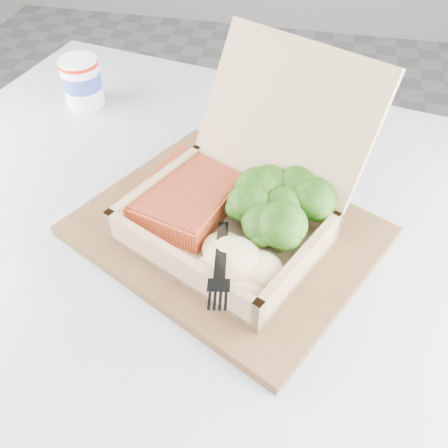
% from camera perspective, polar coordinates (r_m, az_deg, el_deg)
% --- Properties ---
extents(floor, '(4.00, 4.00, 0.00)m').
position_cam_1_polar(floor, '(1.46, 12.51, -12.53)').
color(floor, '#939398').
rests_on(floor, ground).
extents(cafe_table, '(1.03, 1.03, 0.76)m').
position_cam_1_polar(cafe_table, '(0.76, -5.56, -13.44)').
color(cafe_table, black).
rests_on(cafe_table, floor).
extents(serving_tray, '(0.42, 0.39, 0.01)m').
position_cam_1_polar(serving_tray, '(0.61, 0.27, -0.85)').
color(serving_tray, brown).
rests_on(serving_tray, cafe_table).
extents(takeout_container, '(0.30, 0.32, 0.19)m').
position_cam_1_polar(takeout_container, '(0.59, 2.41, 3.77)').
color(takeout_container, tan).
rests_on(takeout_container, serving_tray).
extents(salmon_fillet, '(0.14, 0.16, 0.03)m').
position_cam_1_polar(salmon_fillet, '(0.62, -4.17, 3.29)').
color(salmon_fillet, '#F0552E').
rests_on(salmon_fillet, takeout_container).
extents(broccoli_pile, '(0.13, 0.13, 0.05)m').
position_cam_1_polar(broccoli_pile, '(0.58, 6.65, 1.54)').
color(broccoli_pile, '#3A6D18').
rests_on(broccoli_pile, takeout_container).
extents(mashed_potatoes, '(0.10, 0.09, 0.04)m').
position_cam_1_polar(mashed_potatoes, '(0.53, 0.97, -4.10)').
color(mashed_potatoes, beige).
rests_on(mashed_potatoes, takeout_container).
extents(plastic_fork, '(0.04, 0.16, 0.03)m').
position_cam_1_polar(plastic_fork, '(0.54, -0.20, -1.28)').
color(plastic_fork, black).
rests_on(plastic_fork, mashed_potatoes).
extents(paper_cup, '(0.06, 0.06, 0.08)m').
position_cam_1_polar(paper_cup, '(0.87, -15.95, 15.49)').
color(paper_cup, white).
rests_on(paper_cup, cafe_table).
extents(receipt, '(0.09, 0.15, 0.00)m').
position_cam_1_polar(receipt, '(0.75, 7.90, 7.79)').
color(receipt, white).
rests_on(receipt, cafe_table).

